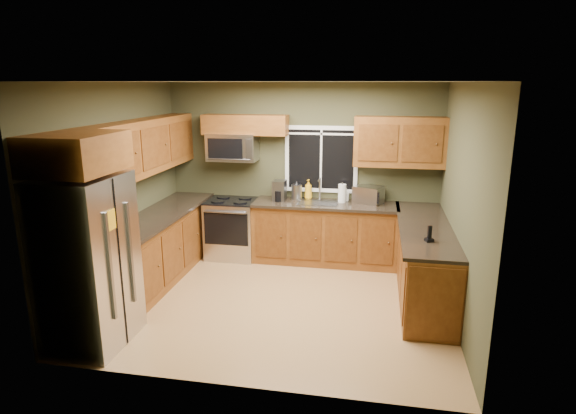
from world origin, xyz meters
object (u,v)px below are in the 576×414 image
(soap_bottle_a, at_px, (308,189))
(microwave, at_px, (233,147))
(refrigerator, at_px, (88,262))
(cordless_phone, at_px, (429,237))
(soap_bottle_b, at_px, (346,194))
(coffee_maker, at_px, (279,191))
(toaster_oven, at_px, (368,195))
(kettle, at_px, (297,191))
(range, at_px, (232,228))
(paper_towel_roll, at_px, (342,193))

(soap_bottle_a, bearing_deg, microwave, -175.39)
(refrigerator, distance_m, microwave, 3.10)
(soap_bottle_a, relative_size, cordless_phone, 1.63)
(soap_bottle_b, bearing_deg, coffee_maker, -170.40)
(toaster_oven, height_order, soap_bottle_b, toaster_oven)
(coffee_maker, relative_size, soap_bottle_b, 1.61)
(microwave, distance_m, toaster_oven, 2.19)
(kettle, bearing_deg, cordless_phone, -43.40)
(range, xyz_separation_m, paper_towel_roll, (1.70, 0.10, 0.61))
(coffee_maker, bearing_deg, soap_bottle_b, 9.60)
(cordless_phone, bearing_deg, toaster_oven, 112.86)
(refrigerator, xyz_separation_m, range, (0.69, 2.77, -0.43))
(refrigerator, relative_size, range, 1.92)
(toaster_oven, xyz_separation_m, paper_towel_roll, (-0.39, -0.04, 0.01))
(microwave, distance_m, soap_bottle_a, 1.34)
(microwave, height_order, cordless_phone, microwave)
(range, bearing_deg, paper_towel_roll, 3.53)
(microwave, bearing_deg, coffee_maker, -6.35)
(microwave, xyz_separation_m, soap_bottle_a, (1.17, 0.09, -0.64))
(refrigerator, xyz_separation_m, kettle, (1.69, 2.92, 0.17))
(refrigerator, height_order, range, refrigerator)
(refrigerator, bearing_deg, range, 76.03)
(paper_towel_roll, relative_size, soap_bottle_a, 1.00)
(refrigerator, distance_m, range, 2.89)
(range, bearing_deg, soap_bottle_b, 7.24)
(range, xyz_separation_m, cordless_phone, (2.81, -1.57, 0.53))
(soap_bottle_a, height_order, soap_bottle_b, soap_bottle_a)
(range, bearing_deg, kettle, 8.40)
(toaster_oven, height_order, paper_towel_roll, paper_towel_roll)
(kettle, distance_m, soap_bottle_a, 0.19)
(coffee_maker, height_order, soap_bottle_a, coffee_maker)
(paper_towel_roll, xyz_separation_m, cordless_phone, (1.11, -1.67, -0.08))
(refrigerator, height_order, coffee_maker, refrigerator)
(kettle, height_order, paper_towel_roll, paper_towel_roll)
(soap_bottle_b, xyz_separation_m, cordless_phone, (1.06, -1.79, -0.04))
(refrigerator, bearing_deg, paper_towel_roll, 50.27)
(coffee_maker, bearing_deg, microwave, 173.65)
(refrigerator, xyz_separation_m, soap_bottle_a, (1.86, 3.00, 0.19))
(toaster_oven, relative_size, soap_bottle_a, 1.60)
(soap_bottle_b, bearing_deg, refrigerator, -129.19)
(refrigerator, distance_m, cordless_phone, 3.70)
(soap_bottle_a, bearing_deg, coffee_maker, -157.18)
(coffee_maker, xyz_separation_m, cordless_phone, (2.07, -1.62, -0.09))
(range, relative_size, soap_bottle_a, 3.07)
(toaster_oven, height_order, soap_bottle_a, soap_bottle_a)
(range, distance_m, microwave, 1.27)
(microwave, bearing_deg, kettle, 0.66)
(refrigerator, relative_size, microwave, 2.37)
(cordless_phone, bearing_deg, paper_towel_roll, 123.66)
(refrigerator, bearing_deg, coffee_maker, 63.02)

